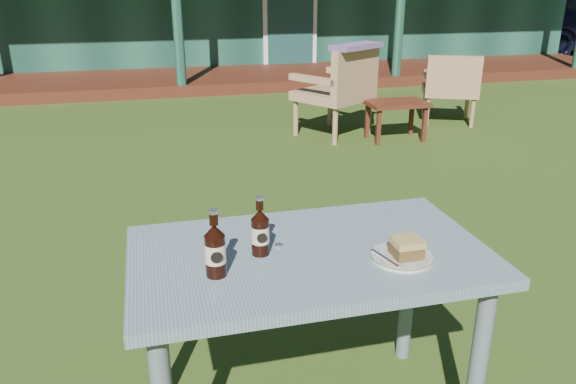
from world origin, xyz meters
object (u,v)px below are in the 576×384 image
object	(u,v)px
cake_slice	(407,247)
cola_bottle_near	(260,232)
cafe_table	(309,277)
side_table	(397,107)
armchair_left	(340,87)
cola_bottle_far	(215,250)
plate	(402,256)
armchair_right	(451,85)

from	to	relation	value
cake_slice	cola_bottle_near	world-z (taller)	cola_bottle_near
cafe_table	cola_bottle_near	size ratio (longest dim) A/B	5.88
cola_bottle_near	side_table	world-z (taller)	cola_bottle_near
cake_slice	side_table	xyz separation A→B (m)	(1.68, 3.71, -0.42)
cafe_table	armchair_left	size ratio (longest dim) A/B	1.31
cola_bottle_far	armchair_left	distance (m)	4.33
cake_slice	cafe_table	bearing A→B (deg)	153.93
plate	side_table	size ratio (longest dim) A/B	0.34
armchair_left	plate	bearing A→B (deg)	-106.45
cafe_table	plate	bearing A→B (deg)	-25.11
cake_slice	armchair_right	size ratio (longest dim) A/B	0.12
cafe_table	armchair_right	distance (m)	4.96
armchair_left	cola_bottle_far	bearing A→B (deg)	-114.29
cafe_table	cola_bottle_far	size ratio (longest dim) A/B	5.49
cafe_table	plate	distance (m)	0.32
plate	side_table	bearing A→B (deg)	65.44
cafe_table	armchair_left	world-z (taller)	armchair_left
cafe_table	armchair_right	bearing A→B (deg)	54.99
cake_slice	cola_bottle_far	distance (m)	0.62
plate	cola_bottle_far	world-z (taller)	cola_bottle_far
cafe_table	cola_bottle_near	world-z (taller)	cola_bottle_near
cake_slice	side_table	size ratio (longest dim) A/B	0.15
cafe_table	cake_slice	distance (m)	0.35
cola_bottle_near	cola_bottle_far	bearing A→B (deg)	-146.49
plate	cola_bottle_far	bearing A→B (deg)	176.16
cake_slice	armchair_left	xyz separation A→B (m)	(1.17, 3.99, -0.25)
cola_bottle_near	side_table	distance (m)	4.17
plate	cola_bottle_far	xyz separation A→B (m)	(-0.60, 0.04, 0.08)
armchair_right	side_table	distance (m)	1.01
plate	armchair_left	distance (m)	4.15
cafe_table	cola_bottle_near	xyz separation A→B (m)	(-0.17, 0.02, 0.18)
cola_bottle_far	armchair_right	size ratio (longest dim) A/B	0.28
plate	armchair_left	world-z (taller)	armchair_left
cafe_table	cola_bottle_far	xyz separation A→B (m)	(-0.33, -0.09, 0.19)
cola_bottle_near	side_table	xyz separation A→B (m)	(2.13, 3.56, -0.46)
cola_bottle_far	armchair_left	world-z (taller)	cola_bottle_far
cola_bottle_far	armchair_left	xyz separation A→B (m)	(1.78, 3.94, -0.29)
armchair_right	side_table	world-z (taller)	armchair_right
cafe_table	armchair_right	xyz separation A→B (m)	(2.85, 4.06, -0.18)
cake_slice	armchair_left	distance (m)	4.16
cola_bottle_far	side_table	distance (m)	4.35
cola_bottle_near	armchair_left	world-z (taller)	cola_bottle_near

